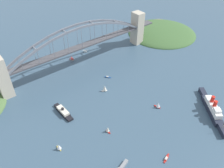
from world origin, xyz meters
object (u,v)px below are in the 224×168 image
Objects in this scene: harbor_ferry_steamer at (63,112)px; seaplane_taxiing_near_bridge at (72,59)px; small_boat_5 at (166,158)px; small_boat_0 at (105,88)px; small_boat_1 at (59,147)px; small_boat_4 at (108,129)px; seaplane_second_in_formation at (85,51)px; small_boat_3 at (108,77)px; harbor_arch_bridge at (81,48)px; ocean_liner at (212,109)px; small_boat_2 at (158,105)px.

seaplane_taxiing_near_bridge is at bearing -125.82° from harbor_ferry_steamer.
harbor_ferry_steamer reaches higher than small_boat_5.
small_boat_0 reaches higher than small_boat_1.
small_boat_5 is at bearing 82.68° from small_boat_0.
small_boat_4 is at bearing 166.58° from small_boat_1.
small_boat_3 is at bearing 79.60° from seaplane_second_in_formation.
small_boat_4 is (54.19, 140.19, -28.25)m from harbor_arch_bridge.
small_boat_1 is 115.78m from small_boat_5.
small_boat_0 reaches higher than harbor_ferry_steamer.
small_boat_1 is (138.07, 157.61, 2.02)m from seaplane_second_in_formation.
ocean_liner is 144.64m from small_boat_0.
ocean_liner is at bearing 109.28° from seaplane_taxiing_near_bridge.
harbor_ferry_steamer is at bearing 15.49° from small_boat_3.
harbor_ferry_steamer is 4.46× the size of small_boat_1.
harbor_ferry_steamer is at bearing -66.55° from small_boat_4.
small_boat_3 is 107.51m from small_boat_4.
seaplane_taxiing_near_bridge is 181.52m from small_boat_1.
small_boat_1 is 0.67× the size of small_boat_5.
small_boat_1 is at bearing -9.44° from small_boat_2.
small_boat_4 reaches higher than small_boat_5.
small_boat_2 is 0.99× the size of small_boat_3.
harbor_ferry_steamer is 137.54m from small_boat_5.
harbor_arch_bridge reaches higher than small_boat_5.
small_boat_5 is (-25.78, 67.64, -3.12)m from small_boat_4.
harbor_ferry_steamer is 4.05× the size of seaplane_second_in_formation.
small_boat_2 reaches higher than small_boat_3.
harbor_arch_bridge is 51.08m from seaplane_second_in_formation.
harbor_arch_bridge reaches higher than small_boat_4.
seaplane_second_in_formation is at bearing -79.31° from ocean_liner.
seaplane_taxiing_near_bridge is 168.85m from small_boat_4.
small_boat_4 reaches higher than seaplane_second_in_formation.
small_boat_1 reaches higher than harbor_ferry_steamer.
small_boat_4 is at bearing 73.56° from seaplane_taxiing_near_bridge.
harbor_ferry_steamer is 94.96m from small_boat_3.
harbor_arch_bridge is 153.14m from small_boat_2.
ocean_liner is at bearing 142.10° from harbor_ferry_steamer.
ocean_liner reaches higher than seaplane_taxiing_near_bridge.
seaplane_taxiing_near_bridge reaches higher than small_boat_5.
seaplane_taxiing_near_bridge is 1.24× the size of small_boat_4.
small_boat_1 is at bearing 25.96° from small_boat_0.
seaplane_second_in_formation is at bearing -100.40° from small_boat_3.
seaplane_taxiing_near_bridge is at bearing -95.48° from small_boat_5.
small_boat_4 is (81.35, 171.13, 1.99)m from seaplane_second_in_formation.
small_boat_1 is at bearing 54.85° from seaplane_taxiing_near_bridge.
small_boat_2 reaches higher than seaplane_taxiing_near_bridge.
harbor_arch_bridge is 212.10m from small_boat_5.
small_boat_1 is 1.00× the size of small_boat_4.
harbor_ferry_steamer is at bearing 54.18° from seaplane_taxiing_near_bridge.
harbor_arch_bridge is at bearing -98.54° from small_boat_0.
seaplane_second_in_formation is 179.86m from small_boat_2.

